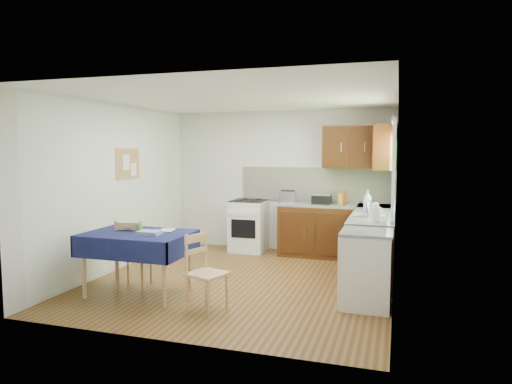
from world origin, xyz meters
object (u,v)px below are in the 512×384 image
(dining_table, at_px, (138,241))
(chair_far, at_px, (133,252))
(sandwich_press, at_px, (322,199))
(kettle, at_px, (375,213))
(toaster, at_px, (288,197))
(dish_rack, at_px, (369,215))
(chair_near, at_px, (204,270))

(dining_table, distance_m, chair_far, 0.34)
(sandwich_press, relative_size, kettle, 1.19)
(toaster, bearing_deg, dish_rack, -38.92)
(chair_far, relative_size, toaster, 3.20)
(sandwich_press, bearing_deg, dining_table, -114.44)
(chair_near, bearing_deg, kettle, -36.39)
(dining_table, bearing_deg, chair_far, 145.65)
(chair_far, xyz_separation_m, dish_rack, (2.91, 1.28, 0.44))
(chair_far, relative_size, chair_near, 1.04)
(dining_table, relative_size, chair_far, 1.42)
(sandwich_press, bearing_deg, kettle, -50.81)
(chair_near, relative_size, kettle, 3.41)
(sandwich_press, bearing_deg, chair_near, -95.89)
(chair_near, relative_size, sandwich_press, 2.87)
(dish_rack, bearing_deg, kettle, -88.38)
(dining_table, height_order, sandwich_press, sandwich_press)
(dining_table, xyz_separation_m, sandwich_press, (1.86, 2.70, 0.31))
(sandwich_press, distance_m, kettle, 1.96)
(chair_far, relative_size, dish_rack, 2.20)
(kettle, bearing_deg, chair_near, -145.46)
(sandwich_press, height_order, kettle, kettle)
(toaster, bearing_deg, chair_far, -118.53)
(dining_table, height_order, toaster, toaster)
(dining_table, relative_size, chair_near, 1.48)
(dining_table, relative_size, toaster, 4.55)
(chair_near, xyz_separation_m, toaster, (0.26, 2.97, 0.54))
(chair_near, height_order, toaster, toaster)
(dining_table, bearing_deg, chair_near, -3.91)
(toaster, xyz_separation_m, dish_rack, (1.44, -1.24, -0.08))
(toaster, bearing_deg, dining_table, -113.36)
(dining_table, xyz_separation_m, dish_rack, (2.72, 1.48, 0.24))
(chair_near, distance_m, dish_rack, 2.48)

